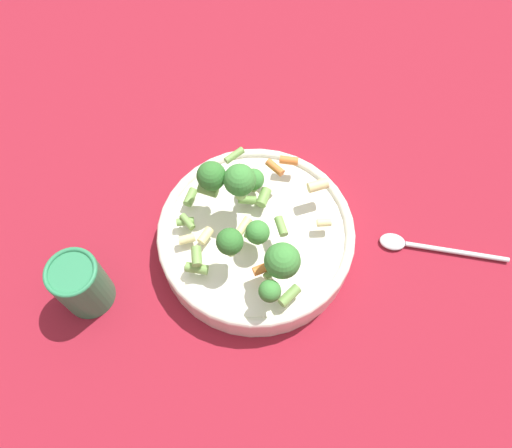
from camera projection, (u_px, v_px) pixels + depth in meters
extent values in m
plane|color=maroon|center=(256.00, 244.00, 0.71)|extent=(3.00, 3.00, 0.00)
cylinder|color=silver|center=(256.00, 238.00, 0.69)|extent=(0.27, 0.27, 0.04)
torus|color=silver|center=(256.00, 231.00, 0.67)|extent=(0.27, 0.27, 0.01)
cylinder|color=#8CB766|center=(253.00, 187.00, 0.68)|extent=(0.01, 0.01, 0.01)
sphere|color=#3D8438|center=(253.00, 179.00, 0.67)|extent=(0.03, 0.03, 0.03)
cylinder|color=#8CB766|center=(231.00, 250.00, 0.62)|extent=(0.01, 0.01, 0.02)
sphere|color=#33722D|center=(230.00, 242.00, 0.60)|extent=(0.03, 0.03, 0.03)
cylinder|color=#8CB766|center=(269.00, 296.00, 0.60)|extent=(0.01, 0.01, 0.01)
sphere|color=#3D8438|center=(270.00, 291.00, 0.58)|extent=(0.03, 0.03, 0.03)
cylinder|color=#8CB766|center=(213.00, 187.00, 0.65)|extent=(0.01, 0.01, 0.02)
sphere|color=#33722D|center=(211.00, 176.00, 0.63)|extent=(0.04, 0.04, 0.04)
cylinder|color=#8CB766|center=(238.00, 193.00, 0.64)|extent=(0.01, 0.01, 0.02)
sphere|color=#3D8438|center=(237.00, 181.00, 0.62)|extent=(0.04, 0.04, 0.04)
cylinder|color=#8CB766|center=(281.00, 269.00, 0.61)|extent=(0.02, 0.02, 0.01)
sphere|color=#3D8438|center=(282.00, 261.00, 0.58)|extent=(0.04, 0.04, 0.04)
cylinder|color=#8CB766|center=(258.00, 239.00, 0.64)|extent=(0.01, 0.01, 0.01)
sphere|color=#3D8438|center=(258.00, 232.00, 0.62)|extent=(0.03, 0.03, 0.03)
cylinder|color=#729E4C|center=(289.00, 296.00, 0.61)|extent=(0.02, 0.03, 0.01)
cylinder|color=#729E4C|center=(272.00, 272.00, 0.62)|extent=(0.01, 0.02, 0.01)
cylinder|color=#729E4C|center=(281.00, 226.00, 0.63)|extent=(0.03, 0.02, 0.01)
cylinder|color=#729E4C|center=(247.00, 200.00, 0.67)|extent=(0.02, 0.03, 0.01)
cylinder|color=orange|center=(262.00, 269.00, 0.61)|extent=(0.01, 0.02, 0.01)
cylinder|color=#729E4C|center=(208.00, 190.00, 0.65)|extent=(0.03, 0.03, 0.01)
cylinder|color=orange|center=(275.00, 167.00, 0.67)|extent=(0.03, 0.02, 0.01)
cylinder|color=#729E4C|center=(197.00, 256.00, 0.62)|extent=(0.03, 0.02, 0.01)
cylinder|color=#729E4C|center=(190.00, 197.00, 0.68)|extent=(0.03, 0.03, 0.01)
cylinder|color=#729E4C|center=(253.00, 235.00, 0.64)|extent=(0.02, 0.02, 0.01)
cylinder|color=beige|center=(205.00, 236.00, 0.65)|extent=(0.02, 0.03, 0.01)
cylinder|color=#729E4C|center=(264.00, 197.00, 0.67)|extent=(0.03, 0.03, 0.01)
cylinder|color=beige|center=(320.00, 188.00, 0.65)|extent=(0.02, 0.03, 0.01)
cylinder|color=#729E4C|center=(234.00, 155.00, 0.69)|extent=(0.01, 0.03, 0.01)
cylinder|color=orange|center=(289.00, 160.00, 0.69)|extent=(0.02, 0.03, 0.01)
cylinder|color=beige|center=(187.00, 239.00, 0.65)|extent=(0.02, 0.02, 0.01)
cylinder|color=#729E4C|center=(197.00, 268.00, 0.62)|extent=(0.03, 0.03, 0.01)
cylinder|color=beige|center=(243.00, 226.00, 0.64)|extent=(0.02, 0.03, 0.01)
cylinder|color=beige|center=(324.00, 223.00, 0.65)|extent=(0.02, 0.02, 0.01)
cylinder|color=#729E4C|center=(187.00, 222.00, 0.65)|extent=(0.02, 0.01, 0.01)
cylinder|color=#729E4C|center=(185.00, 222.00, 0.66)|extent=(0.02, 0.03, 0.01)
cylinder|color=#2D7F51|center=(82.00, 285.00, 0.63)|extent=(0.07, 0.07, 0.09)
torus|color=#2D7F51|center=(70.00, 272.00, 0.59)|extent=(0.07, 0.07, 0.01)
cylinder|color=silver|center=(457.00, 252.00, 0.70)|extent=(0.10, 0.11, 0.01)
ellipsoid|color=silver|center=(392.00, 242.00, 0.70)|extent=(0.04, 0.04, 0.01)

